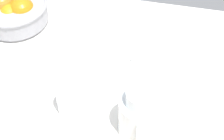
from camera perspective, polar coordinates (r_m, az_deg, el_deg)
ground_plane at (r=98.86cm, az=-0.48°, el=-5.08°), size 145.28×91.58×3.00cm
fruit_bowl at (r=121.25cm, az=-16.12°, el=9.57°), size 23.51×23.51×11.13cm
juice_pitcher at (r=86.99cm, az=4.51°, el=-7.71°), size 10.47×15.40×16.72cm
juice_glass at (r=91.92cm, az=-7.15°, el=-5.23°), size 6.64×6.64×10.30cm
spoon at (r=105.13cm, az=1.92°, el=1.01°), size 12.11×14.30×1.00cm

